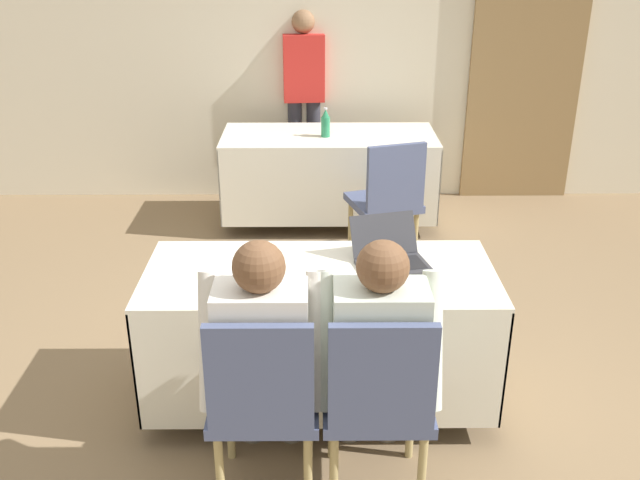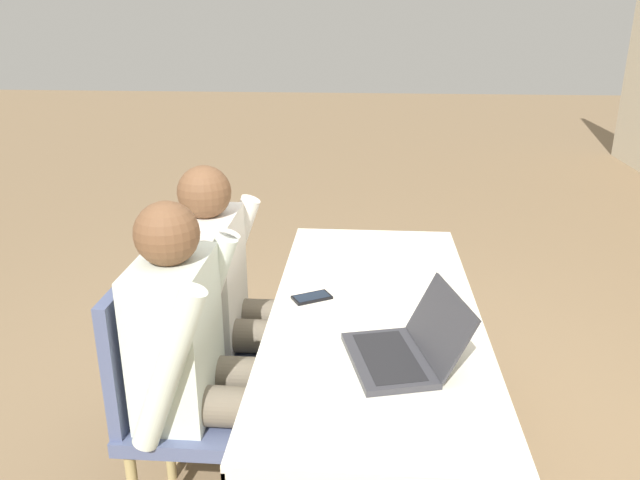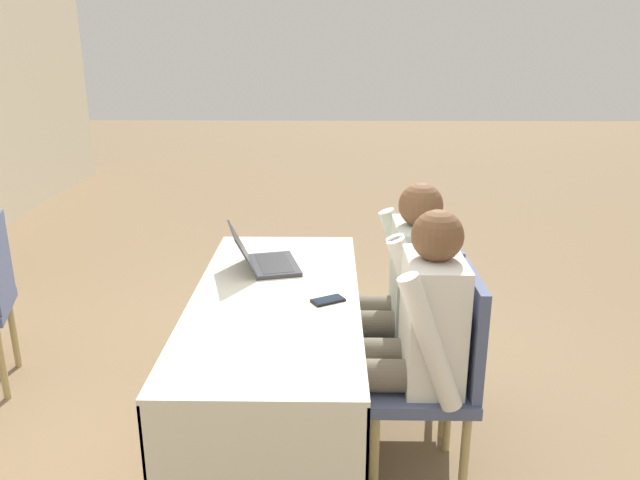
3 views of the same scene
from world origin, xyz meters
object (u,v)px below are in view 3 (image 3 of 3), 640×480
laptop (265,260)px  person_checkered_shirt (412,333)px  cell_phone (328,300)px  chair_near_left (436,369)px  chair_near_right (420,321)px  person_white_shirt (400,290)px

laptop → person_checkered_shirt: (-0.57, -0.64, -0.11)m
cell_phone → chair_near_left: size_ratio=0.17×
chair_near_right → cell_phone: bearing=-56.3°
person_checkered_shirt → chair_near_left: bearing=90.0°
chair_near_left → person_checkered_shirt: bearing=-90.0°
laptop → chair_near_right: (-0.11, -0.74, -0.26)m
chair_near_left → person_checkered_shirt: person_checkered_shirt is taller
chair_near_left → person_white_shirt: 0.49m
chair_near_right → person_checkered_shirt: bearing=-12.9°
chair_near_left → laptop: bearing=-127.2°
chair_near_right → laptop: bearing=-98.4°
cell_phone → chair_near_left: chair_near_left is taller
cell_phone → chair_near_right: chair_near_right is taller
chair_near_right → person_checkered_shirt: size_ratio=0.78×
laptop → person_checkered_shirt: size_ratio=0.33×
laptop → person_checkered_shirt: 0.86m
person_checkered_shirt → chair_near_right: bearing=167.1°
cell_phone → chair_near_left: (-0.16, -0.44, -0.23)m
cell_phone → person_checkered_shirt: size_ratio=0.13×
laptop → cell_phone: bearing=-157.1°
laptop → cell_phone: 0.51m
cell_phone → person_checkered_shirt: (-0.16, -0.33, -0.07)m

